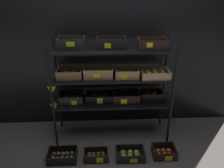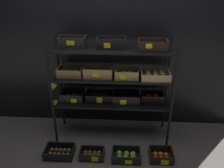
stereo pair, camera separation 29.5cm
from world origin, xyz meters
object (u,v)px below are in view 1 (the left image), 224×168
(crate_ground_kiwi, at_px, (63,156))
(crate_ground_left_kiwi, at_px, (96,156))
(display_rack, at_px, (111,77))
(crate_ground_apple_green, at_px, (130,154))
(crate_ground_tangerine, at_px, (164,152))

(crate_ground_kiwi, relative_size, crate_ground_left_kiwi, 1.18)
(display_rack, bearing_deg, crate_ground_apple_green, -66.75)
(crate_ground_left_kiwi, xyz_separation_m, crate_ground_tangerine, (0.90, 0.02, 0.00))
(crate_ground_kiwi, bearing_deg, display_rack, 37.31)
(display_rack, distance_m, crate_ground_tangerine, 1.22)
(display_rack, xyz_separation_m, crate_ground_left_kiwi, (-0.22, -0.52, -0.89))
(crate_ground_left_kiwi, bearing_deg, display_rack, 66.50)
(display_rack, height_order, crate_ground_tangerine, display_rack)
(crate_ground_apple_green, bearing_deg, crate_ground_kiwi, 179.13)
(crate_ground_kiwi, distance_m, crate_ground_tangerine, 1.33)
(crate_ground_apple_green, bearing_deg, crate_ground_left_kiwi, 179.93)
(crate_ground_kiwi, height_order, crate_ground_left_kiwi, crate_ground_kiwi)
(crate_ground_left_kiwi, bearing_deg, crate_ground_tangerine, 1.27)
(crate_ground_tangerine, bearing_deg, crate_ground_apple_green, -177.42)
(crate_ground_kiwi, xyz_separation_m, crate_ground_apple_green, (0.88, -0.01, 0.00))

